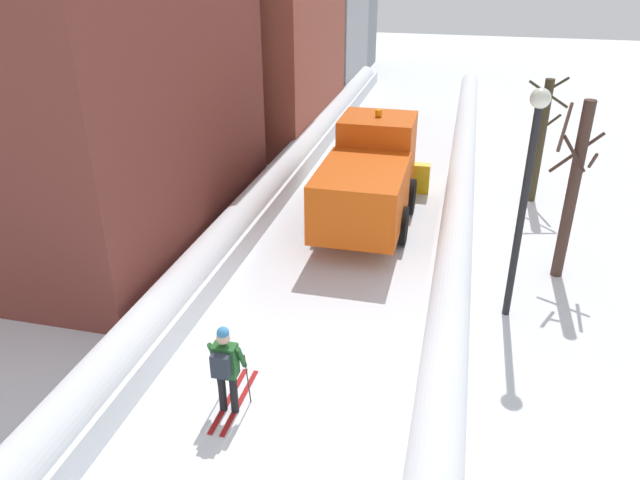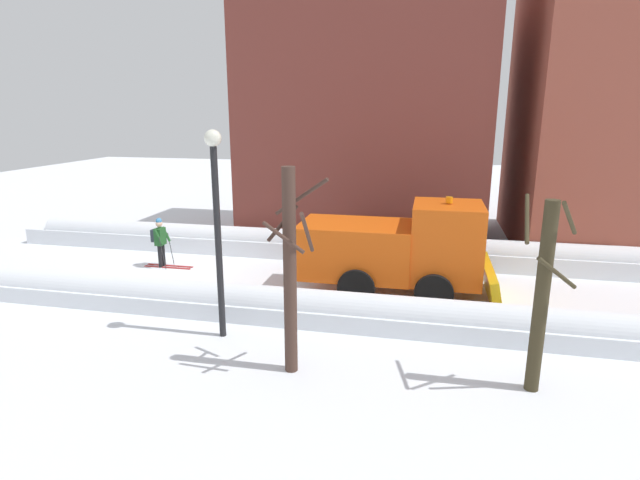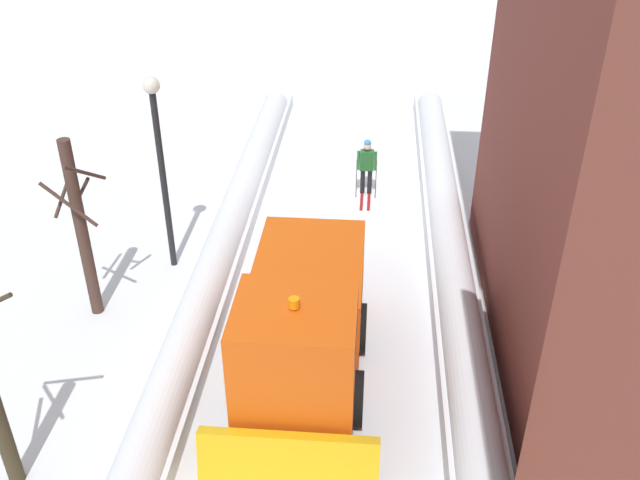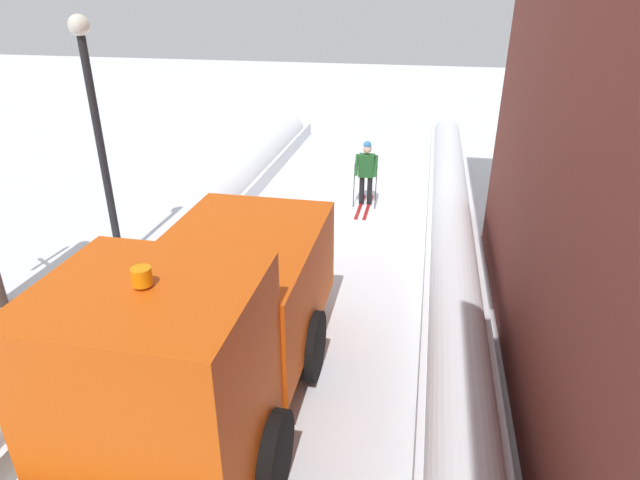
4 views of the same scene
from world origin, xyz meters
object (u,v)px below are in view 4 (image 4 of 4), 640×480
plow_truck (209,328)px  traffic_light_pole (519,131)px  skier (366,170)px  street_lamp (95,115)px

plow_truck → traffic_light_pole: traffic_light_pole is taller
traffic_light_pole → skier: bearing=-48.7°
plow_truck → traffic_light_pole: (-4.30, -4.93, 1.66)m
street_lamp → plow_truck: bearing=133.4°
skier → traffic_light_pole: (-3.21, 3.65, 2.13)m
traffic_light_pole → street_lamp: 8.22m
traffic_light_pole → street_lamp: (8.18, 0.82, 0.11)m
skier → street_lamp: bearing=42.0°
plow_truck → skier: plow_truck is taller
plow_truck → traffic_light_pole: bearing=-131.1°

